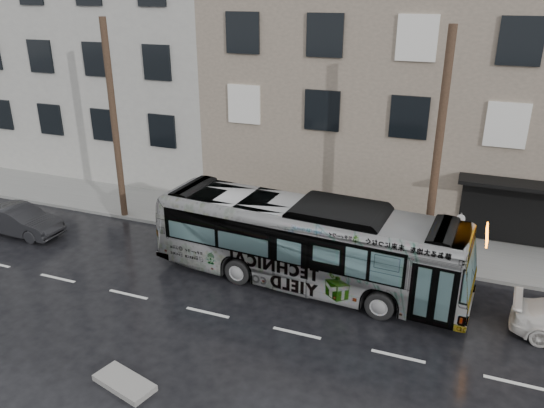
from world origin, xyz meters
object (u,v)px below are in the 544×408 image
at_px(utility_pole_rear, 114,123).
at_px(dark_sedan, 20,220).
at_px(bus, 307,243).
at_px(utility_pole_front, 437,155).
at_px(sign_post, 457,242).

relative_size(utility_pole_rear, dark_sedan, 2.26).
height_order(bus, dark_sedan, bus).
xyz_separation_m(utility_pole_front, dark_sedan, (-17.20, -3.22, -3.99)).
height_order(utility_pole_rear, dark_sedan, utility_pole_rear).
bearing_deg(bus, utility_pole_rear, 79.34).
xyz_separation_m(utility_pole_rear, sign_post, (15.10, 0.00, -3.30)).
xyz_separation_m(bus, dark_sedan, (-13.20, -0.60, -0.97)).
height_order(utility_pole_front, sign_post, utility_pole_front).
bearing_deg(utility_pole_rear, bus, -14.67).
bearing_deg(bus, dark_sedan, 96.61).
bearing_deg(sign_post, bus, -152.84).
xyz_separation_m(utility_pole_front, sign_post, (1.10, 0.00, -3.30)).
distance_m(utility_pole_rear, dark_sedan, 6.05).
relative_size(utility_pole_front, sign_post, 3.75).
bearing_deg(bus, sign_post, -58.82).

